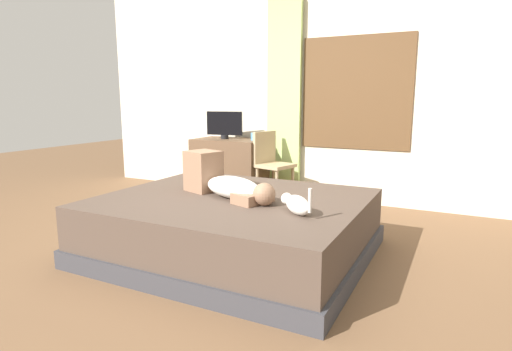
{
  "coord_description": "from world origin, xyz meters",
  "views": [
    {
      "loc": [
        1.66,
        -2.64,
        1.25
      ],
      "look_at": [
        0.15,
        0.36,
        0.63
      ],
      "focal_mm": 29.05,
      "sensor_mm": 36.0,
      "label": 1
    }
  ],
  "objects_px": {
    "bed": "(234,226)",
    "cat": "(296,204)",
    "tv_monitor": "(224,125)",
    "chair_by_desk": "(271,161)",
    "cup": "(254,137)",
    "desk": "(230,167)",
    "person_lying": "(225,182)"
  },
  "relations": [
    {
      "from": "person_lying",
      "to": "chair_by_desk",
      "type": "distance_m",
      "value": 1.74
    },
    {
      "from": "tv_monitor",
      "to": "cup",
      "type": "xyz_separation_m",
      "value": [
        0.44,
        -0.02,
        -0.13
      ]
    },
    {
      "from": "bed",
      "to": "cup",
      "type": "relative_size",
      "value": 21.58
    },
    {
      "from": "person_lying",
      "to": "cat",
      "type": "distance_m",
      "value": 0.75
    },
    {
      "from": "desk",
      "to": "chair_by_desk",
      "type": "distance_m",
      "value": 0.64
    },
    {
      "from": "person_lying",
      "to": "cup",
      "type": "height_order",
      "value": "cup"
    },
    {
      "from": "person_lying",
      "to": "chair_by_desk",
      "type": "xyz_separation_m",
      "value": [
        -0.38,
        1.7,
        -0.08
      ]
    },
    {
      "from": "cat",
      "to": "tv_monitor",
      "type": "distance_m",
      "value": 2.72
    },
    {
      "from": "bed",
      "to": "cat",
      "type": "xyz_separation_m",
      "value": [
        0.63,
        -0.23,
        0.31
      ]
    },
    {
      "from": "bed",
      "to": "person_lying",
      "type": "xyz_separation_m",
      "value": [
        -0.08,
        0.0,
        0.35
      ]
    },
    {
      "from": "bed",
      "to": "tv_monitor",
      "type": "relative_size",
      "value": 4.33
    },
    {
      "from": "tv_monitor",
      "to": "cup",
      "type": "distance_m",
      "value": 0.46
    },
    {
      "from": "cat",
      "to": "desk",
      "type": "height_order",
      "value": "desk"
    },
    {
      "from": "cup",
      "to": "chair_by_desk",
      "type": "xyz_separation_m",
      "value": [
        0.26,
        -0.06,
        -0.28
      ]
    },
    {
      "from": "tv_monitor",
      "to": "cup",
      "type": "bearing_deg",
      "value": -2.89
    },
    {
      "from": "person_lying",
      "to": "cup",
      "type": "distance_m",
      "value": 1.88
    },
    {
      "from": "desk",
      "to": "bed",
      "type": "bearing_deg",
      "value": -59.03
    },
    {
      "from": "bed",
      "to": "cat",
      "type": "relative_size",
      "value": 6.95
    },
    {
      "from": "tv_monitor",
      "to": "cat",
      "type": "bearing_deg",
      "value": -48.67
    },
    {
      "from": "cat",
      "to": "cup",
      "type": "height_order",
      "value": "cup"
    },
    {
      "from": "desk",
      "to": "cup",
      "type": "xyz_separation_m",
      "value": [
        0.36,
        -0.02,
        0.42
      ]
    },
    {
      "from": "bed",
      "to": "desk",
      "type": "xyz_separation_m",
      "value": [
        -1.07,
        1.79,
        0.14
      ]
    },
    {
      "from": "chair_by_desk",
      "to": "tv_monitor",
      "type": "bearing_deg",
      "value": 172.99
    },
    {
      "from": "bed",
      "to": "tv_monitor",
      "type": "distance_m",
      "value": 2.24
    },
    {
      "from": "person_lying",
      "to": "chair_by_desk",
      "type": "relative_size",
      "value": 1.08
    },
    {
      "from": "cup",
      "to": "cat",
      "type": "bearing_deg",
      "value": -56.17
    },
    {
      "from": "cat",
      "to": "desk",
      "type": "bearing_deg",
      "value": 130.06
    },
    {
      "from": "bed",
      "to": "cat",
      "type": "distance_m",
      "value": 0.74
    },
    {
      "from": "person_lying",
      "to": "cat",
      "type": "xyz_separation_m",
      "value": [
        0.71,
        -0.24,
        -0.05
      ]
    },
    {
      "from": "tv_monitor",
      "to": "chair_by_desk",
      "type": "distance_m",
      "value": 0.81
    },
    {
      "from": "chair_by_desk",
      "to": "desk",
      "type": "bearing_deg",
      "value": 172.1
    },
    {
      "from": "tv_monitor",
      "to": "chair_by_desk",
      "type": "height_order",
      "value": "tv_monitor"
    }
  ]
}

